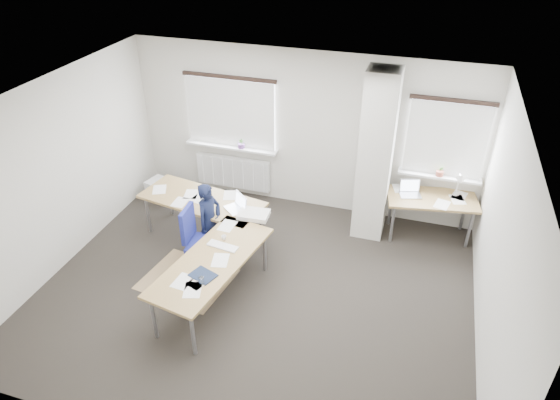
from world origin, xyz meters
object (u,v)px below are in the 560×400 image
(desk_main, at_px, (210,230))
(task_chair, at_px, (203,254))
(desk_side, at_px, (432,200))
(person, at_px, (210,221))

(desk_main, relative_size, task_chair, 2.75)
(desk_side, relative_size, task_chair, 1.39)
(desk_main, height_order, person, person)
(desk_main, distance_m, person, 0.31)
(person, bearing_deg, desk_side, -47.82)
(desk_main, xyz_separation_m, desk_side, (3.05, 1.82, -0.01))
(desk_main, bearing_deg, person, 125.01)
(desk_side, distance_m, task_chair, 3.71)
(task_chair, bearing_deg, desk_side, 27.80)
(desk_main, xyz_separation_m, person, (-0.13, 0.28, -0.06))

